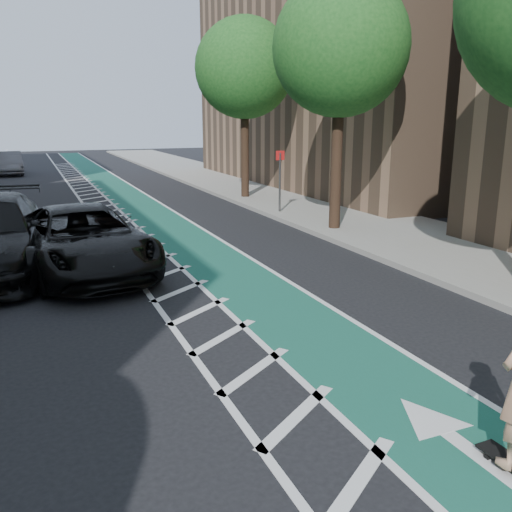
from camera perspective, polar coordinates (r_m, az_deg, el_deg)
ground at (r=7.94m, az=-10.50°, el=-13.69°), size 120.00×120.00×0.00m
bike_lane at (r=17.83m, az=-8.19°, el=2.27°), size 2.00×90.00×0.01m
buffer_strip at (r=17.53m, az=-12.93°, el=1.83°), size 1.40×90.00×0.01m
sidewalk_right at (r=20.42m, az=9.75°, el=3.94°), size 5.00×90.00×0.15m
curb_right at (r=19.22m, az=3.57°, el=3.49°), size 0.12×90.00×0.16m
building_right_far at (r=33.36m, az=13.13°, el=24.05°), size 14.00×22.00×19.00m
tree_r_c at (r=17.67m, az=9.61°, el=20.92°), size 4.20×4.20×7.90m
tree_r_d at (r=24.78m, az=-0.88°, el=19.17°), size 4.20×4.20×7.90m
sign_post at (r=21.05m, az=2.53°, el=7.95°), size 0.35×0.08×2.47m
suv_near at (r=13.88m, az=-17.72°, el=1.64°), size 3.34×6.08×1.61m
car_grey at (r=40.12m, az=-24.56°, el=8.89°), size 1.81×4.64×1.51m
barrel_b at (r=16.71m, az=-23.88°, el=1.86°), size 0.68×0.68×0.92m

